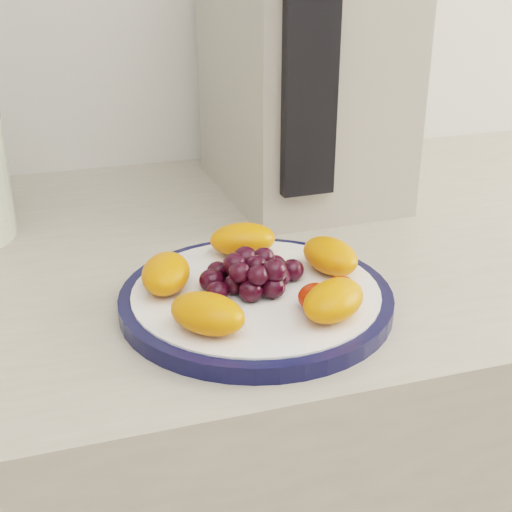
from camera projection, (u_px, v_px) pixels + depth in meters
name	position (u px, v px, depth m)	size (l,w,h in m)	color
plate_rim	(256.00, 300.00, 0.63)	(0.24, 0.24, 0.01)	#0F1133
plate_face	(256.00, 299.00, 0.63)	(0.22, 0.22, 0.02)	white
appliance_body	(301.00, 58.00, 0.85)	(0.19, 0.27, 0.33)	#A29C8E
appliance_panel	(309.00, 77.00, 0.72)	(0.06, 0.02, 0.25)	black
fruit_plate	(259.00, 275.00, 0.62)	(0.21, 0.20, 0.03)	#E95D0B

